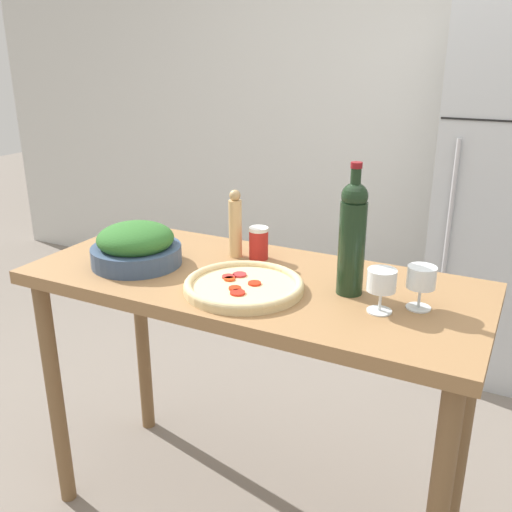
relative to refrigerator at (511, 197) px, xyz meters
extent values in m
plane|color=slate|center=(-0.64, -1.57, -0.91)|extent=(14.00, 14.00, 0.00)
cube|color=silver|center=(-0.64, 0.40, 0.39)|extent=(6.40, 0.06, 2.60)
cube|color=#B7BCC1|center=(0.00, 0.00, 0.00)|extent=(0.65, 0.70, 1.83)
cylinder|color=#B2B2B7|center=(-0.23, -0.37, -0.09)|extent=(0.02, 0.02, 0.82)
cube|color=olive|center=(-0.64, -1.57, 0.00)|extent=(1.43, 0.62, 0.04)
cylinder|color=brown|center=(-1.29, -1.82, -0.47)|extent=(0.06, 0.06, 0.89)
cylinder|color=brown|center=(-1.29, -1.33, -0.47)|extent=(0.06, 0.06, 0.89)
cylinder|color=brown|center=(0.02, -1.33, -0.47)|extent=(0.06, 0.06, 0.89)
cylinder|color=black|center=(-0.33, -1.55, 0.16)|extent=(0.08, 0.08, 0.27)
sphere|color=black|center=(-0.33, -1.55, 0.31)|extent=(0.08, 0.08, 0.08)
cylinder|color=black|center=(-0.33, -1.55, 0.35)|extent=(0.03, 0.03, 0.08)
cylinder|color=maroon|center=(-0.33, -1.55, 0.39)|extent=(0.03, 0.03, 0.02)
cylinder|color=silver|center=(-0.21, -1.64, 0.02)|extent=(0.07, 0.07, 0.00)
cylinder|color=silver|center=(-0.21, -1.64, 0.05)|extent=(0.01, 0.01, 0.06)
cylinder|color=white|center=(-0.21, -1.64, 0.11)|extent=(0.08, 0.08, 0.06)
cylinder|color=maroon|center=(-0.21, -1.64, 0.09)|extent=(0.07, 0.07, 0.02)
cylinder|color=silver|center=(-0.12, -1.57, 0.02)|extent=(0.07, 0.07, 0.00)
cylinder|color=silver|center=(-0.12, -1.57, 0.05)|extent=(0.01, 0.01, 0.06)
cylinder|color=white|center=(-0.12, -1.57, 0.11)|extent=(0.08, 0.08, 0.06)
cylinder|color=maroon|center=(-0.12, -1.57, 0.09)|extent=(0.07, 0.07, 0.01)
cylinder|color=tan|center=(-0.77, -1.43, 0.12)|extent=(0.04, 0.04, 0.20)
sphere|color=tan|center=(-0.77, -1.43, 0.23)|extent=(0.04, 0.04, 0.04)
cylinder|color=#384C6B|center=(-1.03, -1.64, 0.05)|extent=(0.29, 0.29, 0.06)
ellipsoid|color=#2D6628|center=(-1.03, -1.64, 0.11)|extent=(0.25, 0.25, 0.10)
cylinder|color=#DBC189|center=(-0.61, -1.68, 0.03)|extent=(0.35, 0.35, 0.02)
torus|color=#DBC189|center=(-0.61, -1.68, 0.04)|extent=(0.35, 0.35, 0.02)
cylinder|color=red|center=(-0.62, -1.72, 0.04)|extent=(0.04, 0.04, 0.01)
cylinder|color=red|center=(-0.67, -1.66, 0.04)|extent=(0.03, 0.03, 0.01)
cylinder|color=red|center=(-0.60, -1.74, 0.04)|extent=(0.04, 0.04, 0.01)
cylinder|color=red|center=(-0.58, -1.66, 0.04)|extent=(0.04, 0.04, 0.01)
cylinder|color=red|center=(-0.68, -1.65, 0.04)|extent=(0.04, 0.04, 0.01)
cylinder|color=red|center=(-0.66, -1.62, 0.04)|extent=(0.04, 0.04, 0.01)
cylinder|color=#B2231E|center=(-0.69, -1.41, 0.07)|extent=(0.06, 0.06, 0.10)
cylinder|color=white|center=(-0.69, -1.41, 0.12)|extent=(0.07, 0.07, 0.01)
camera|label=1|loc=(0.12, -3.04, 0.69)|focal=40.00mm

